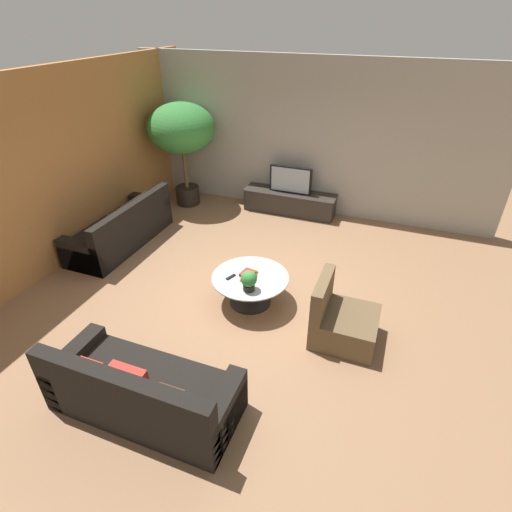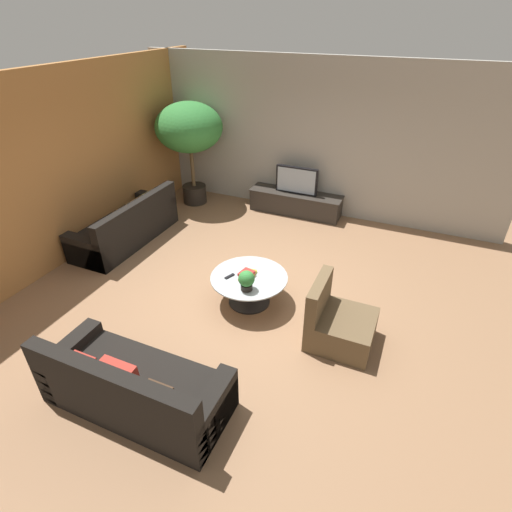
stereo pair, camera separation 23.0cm
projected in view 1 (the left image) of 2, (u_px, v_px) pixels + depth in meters
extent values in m
plane|color=#8C6647|center=(247.00, 292.00, 6.08)|extent=(24.00, 24.00, 0.00)
cube|color=#A39E93|center=(308.00, 138.00, 7.88)|extent=(7.40, 0.12, 3.00)
cube|color=#B2753D|center=(64.00, 167.00, 6.44)|extent=(0.12, 7.40, 3.00)
cube|color=#2D2823|center=(290.00, 202.00, 8.36)|extent=(1.88, 0.48, 0.45)
cube|color=#2D2823|center=(290.00, 193.00, 8.25)|extent=(1.92, 0.50, 0.02)
cube|color=black|center=(291.00, 180.00, 8.10)|extent=(0.87, 0.08, 0.55)
cube|color=#99A8B7|center=(290.00, 180.00, 8.07)|extent=(0.80, 0.00, 0.49)
cube|color=black|center=(290.00, 192.00, 8.24)|extent=(0.26, 0.13, 0.02)
cylinder|color=black|center=(251.00, 301.00, 5.89)|extent=(0.61, 0.61, 0.02)
cylinder|color=black|center=(250.00, 290.00, 5.78)|extent=(0.10, 0.10, 0.43)
cylinder|color=#A8B2B7|center=(250.00, 277.00, 5.66)|extent=(1.10, 1.10, 0.02)
cube|color=black|center=(121.00, 233.00, 7.25)|extent=(0.84, 2.14, 0.42)
cube|color=black|center=(133.00, 215.00, 6.93)|extent=(0.16, 2.14, 0.42)
cube|color=black|center=(151.00, 209.00, 7.99)|extent=(0.84, 0.20, 0.54)
cube|color=black|center=(83.00, 257.00, 6.45)|extent=(0.84, 0.20, 0.54)
cube|color=tan|center=(144.00, 203.00, 7.45)|extent=(0.18, 0.37, 0.35)
cube|color=olive|center=(132.00, 211.00, 7.15)|extent=(0.16, 0.37, 0.35)
cube|color=orange|center=(119.00, 220.00, 6.84)|extent=(0.15, 0.38, 0.35)
cube|color=#B23328|center=(104.00, 232.00, 6.55)|extent=(0.12, 0.32, 0.28)
cube|color=black|center=(146.00, 393.00, 4.23)|extent=(1.99, 0.84, 0.42)
cube|color=black|center=(119.00, 391.00, 3.74)|extent=(1.99, 0.16, 0.42)
cube|color=black|center=(222.00, 416.00, 3.93)|extent=(0.20, 0.84, 0.54)
cube|color=black|center=(78.00, 366.00, 4.47)|extent=(0.20, 0.84, 0.54)
cube|color=#422D1E|center=(172.00, 399.00, 3.77)|extent=(0.28, 0.15, 0.27)
cube|color=#B23328|center=(130.00, 381.00, 3.89)|extent=(0.39, 0.14, 0.36)
cube|color=#B23328|center=(92.00, 371.00, 4.05)|extent=(0.28, 0.16, 0.27)
cube|color=brown|center=(345.00, 327.00, 5.13)|extent=(0.80, 0.76, 0.40)
cube|color=brown|center=(323.00, 294.00, 5.01)|extent=(0.14, 0.76, 0.46)
cylinder|color=black|center=(188.00, 195.00, 8.77)|extent=(0.51, 0.51, 0.39)
cylinder|color=brown|center=(185.00, 170.00, 8.47)|extent=(0.08, 0.08, 0.76)
ellipsoid|color=#337F38|center=(181.00, 128.00, 8.01)|extent=(1.37, 1.37, 0.99)
cylinder|color=black|center=(249.00, 287.00, 5.38)|extent=(0.16, 0.16, 0.08)
sphere|color=#337F38|center=(249.00, 279.00, 5.31)|extent=(0.22, 0.22, 0.22)
cube|color=gold|center=(249.00, 276.00, 5.65)|extent=(0.18, 0.31, 0.04)
cube|color=#A32823|center=(248.00, 274.00, 5.62)|extent=(0.21, 0.23, 0.04)
cube|color=black|center=(231.00, 277.00, 5.64)|extent=(0.10, 0.16, 0.02)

